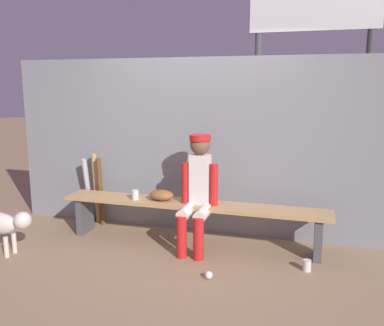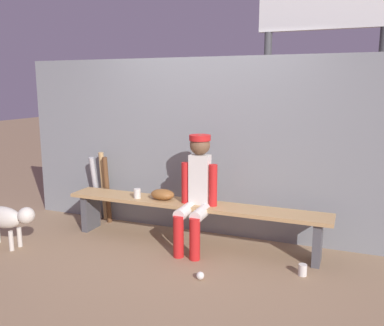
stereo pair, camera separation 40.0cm
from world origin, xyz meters
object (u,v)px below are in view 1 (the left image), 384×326
at_px(player_seated, 197,189).
at_px(cup_on_bench, 135,195).
at_px(bat_wood_dark, 101,192).
at_px(scoreboard, 318,29).
at_px(bat_aluminum_silver, 88,191).
at_px(cup_on_ground, 307,265).
at_px(bat_wood_tan, 96,189).
at_px(dog, 0,224).
at_px(baseball_glove, 161,195).
at_px(baseball, 209,275).
at_px(dugout_bench, 192,211).

bearing_deg(player_seated, cup_on_bench, 175.69).
height_order(player_seated, cup_on_bench, player_seated).
xyz_separation_m(bat_wood_dark, scoreboard, (2.52, 1.16, 2.03)).
distance_m(player_seated, bat_aluminum_silver, 1.65).
height_order(bat_wood_dark, cup_on_ground, bat_wood_dark).
bearing_deg(bat_wood_tan, dog, -111.67).
height_order(baseball_glove, baseball, baseball_glove).
bearing_deg(dugout_bench, bat_wood_dark, 168.33).
bearing_deg(baseball_glove, baseball, -45.82).
distance_m(cup_on_ground, cup_on_bench, 2.00).
xyz_separation_m(baseball_glove, bat_wood_dark, (-0.92, 0.26, -0.10)).
distance_m(dugout_bench, scoreboard, 2.81).
height_order(player_seated, baseball, player_seated).
bearing_deg(dugout_bench, bat_aluminum_silver, 168.25).
bearing_deg(bat_wood_dark, player_seated, -15.27).
bearing_deg(cup_on_ground, bat_wood_tan, 165.52).
relative_size(bat_wood_tan, scoreboard, 0.26).
bearing_deg(cup_on_ground, bat_wood_dark, 166.62).
bearing_deg(cup_on_ground, cup_on_bench, 171.52).
height_order(cup_on_ground, dog, dog).
relative_size(cup_on_ground, cup_on_bench, 1.00).
xyz_separation_m(bat_wood_tan, scoreboard, (2.63, 1.08, 2.01)).
bearing_deg(bat_wood_tan, cup_on_bench, -28.71).
bearing_deg(player_seated, cup_on_ground, -11.12).
distance_m(bat_wood_dark, bat_aluminum_silver, 0.21).
xyz_separation_m(baseball_glove, baseball, (0.75, -0.77, -0.51)).
distance_m(player_seated, dog, 2.11).
bearing_deg(bat_wood_dark, dog, -117.51).
relative_size(scoreboard, dog, 4.26).
xyz_separation_m(baseball_glove, cup_on_ground, (1.62, -0.34, -0.49)).
distance_m(bat_wood_tan, cup_on_bench, 0.83).
bearing_deg(bat_wood_dark, baseball, -31.84).
relative_size(cup_on_ground, dog, 0.13).
distance_m(dugout_bench, dog, 2.04).
bearing_deg(scoreboard, player_seated, -126.92).
xyz_separation_m(bat_wood_tan, baseball, (1.78, -1.12, -0.42)).
relative_size(player_seated, bat_wood_tan, 1.36).
distance_m(cup_on_bench, scoreboard, 3.09).
relative_size(dugout_bench, cup_on_bench, 27.39).
distance_m(bat_aluminum_silver, cup_on_ground, 2.85).
height_order(baseball_glove, dog, baseball_glove).
distance_m(dugout_bench, bat_aluminum_silver, 1.52).
xyz_separation_m(bat_wood_tan, cup_on_ground, (2.64, -0.68, -0.41)).
bearing_deg(cup_on_ground, dog, -170.89).
bearing_deg(dugout_bench, cup_on_bench, -175.37).
height_order(baseball, cup_on_bench, cup_on_bench).
xyz_separation_m(baseball_glove, dog, (-1.49, -0.84, -0.21)).
bearing_deg(scoreboard, baseball_glove, -138.45).
bearing_deg(dugout_bench, bat_wood_tan, 166.08).
height_order(player_seated, scoreboard, scoreboard).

